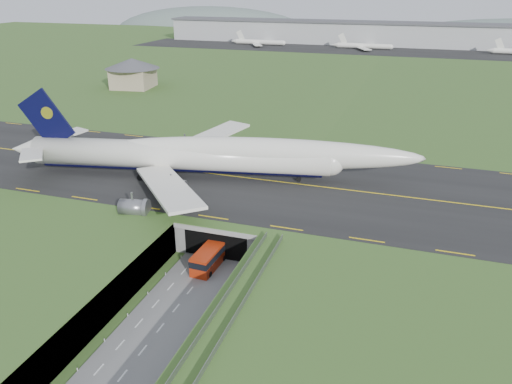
% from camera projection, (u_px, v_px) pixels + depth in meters
% --- Properties ---
extents(ground, '(900.00, 900.00, 0.00)m').
position_uv_depth(ground, '(198.00, 282.00, 83.41)').
color(ground, '#395D25').
rests_on(ground, ground).
extents(airfield_deck, '(800.00, 800.00, 6.00)m').
position_uv_depth(airfield_deck, '(197.00, 266.00, 82.24)').
color(airfield_deck, gray).
rests_on(airfield_deck, ground).
extents(trench_road, '(12.00, 75.00, 0.20)m').
position_uv_depth(trench_road, '(178.00, 307.00, 76.80)').
color(trench_road, slate).
rests_on(trench_road, ground).
extents(taxiway, '(800.00, 44.00, 0.18)m').
position_uv_depth(taxiway, '(259.00, 180.00, 109.92)').
color(taxiway, black).
rests_on(taxiway, airfield_deck).
extents(tunnel_portal, '(17.00, 22.30, 6.00)m').
position_uv_depth(tunnel_portal, '(233.00, 222.00, 96.74)').
color(tunnel_portal, gray).
rests_on(tunnel_portal, ground).
extents(guideway, '(3.00, 53.00, 7.05)m').
position_uv_depth(guideway, '(213.00, 342.00, 61.44)').
color(guideway, '#A8A8A3').
rests_on(guideway, ground).
extents(jumbo_jet, '(91.36, 58.60, 19.76)m').
position_uv_depth(jumbo_jet, '(208.00, 155.00, 108.92)').
color(jumbo_jet, white).
rests_on(jumbo_jet, ground).
extents(shuttle_tram, '(3.68, 8.87, 3.53)m').
position_uv_depth(shuttle_tram, '(209.00, 258.00, 86.80)').
color(shuttle_tram, '#AA260B').
rests_on(shuttle_tram, ground).
extents(service_building, '(24.64, 24.64, 11.94)m').
position_uv_depth(service_building, '(133.00, 70.00, 202.93)').
color(service_building, tan).
rests_on(service_building, ground).
extents(cargo_terminal, '(320.00, 67.00, 15.60)m').
position_uv_depth(cargo_terminal, '(379.00, 33.00, 340.02)').
color(cargo_terminal, '#B2B2B2').
rests_on(cargo_terminal, ground).
extents(distant_hills, '(700.00, 91.00, 60.00)m').
position_uv_depth(distant_hills, '(465.00, 43.00, 442.73)').
color(distant_hills, slate).
rests_on(distant_hills, ground).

